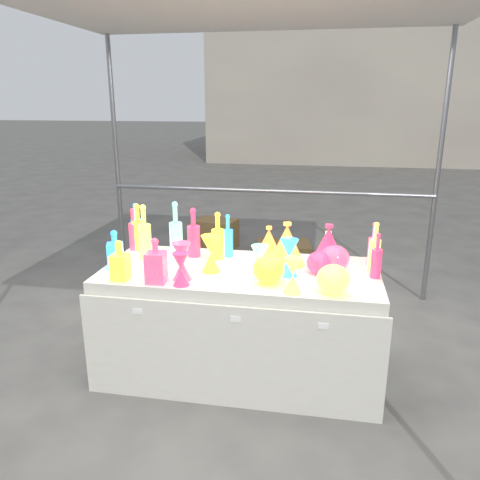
% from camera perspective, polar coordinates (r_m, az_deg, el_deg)
% --- Properties ---
extents(ground, '(80.00, 80.00, 0.00)m').
position_cam_1_polar(ground, '(3.41, -0.00, -15.51)').
color(ground, slate).
rests_on(ground, ground).
extents(display_table, '(1.84, 0.83, 0.75)m').
position_cam_1_polar(display_table, '(3.21, -0.03, -9.93)').
color(display_table, silver).
rests_on(display_table, ground).
extents(background_building, '(14.00, 6.00, 6.00)m').
position_cam_1_polar(background_building, '(17.24, 23.12, 19.30)').
color(background_building, '#C0B5A0').
rests_on(background_building, ground).
extents(cardboard_box_closed, '(0.57, 0.47, 0.36)m').
position_cam_1_polar(cardboard_box_closed, '(5.99, -2.94, 0.80)').
color(cardboard_box_closed, olive).
rests_on(cardboard_box_closed, ground).
extents(cardboard_box_flat, '(0.75, 0.59, 0.06)m').
position_cam_1_polar(cardboard_box_flat, '(6.04, 5.33, -0.63)').
color(cardboard_box_flat, olive).
rests_on(cardboard_box_flat, ground).
extents(bottle_0, '(0.10, 0.10, 0.34)m').
position_cam_1_polar(bottle_0, '(3.52, -12.34, 1.59)').
color(bottle_0, '#E53F15').
rests_on(bottle_0, display_table).
extents(bottle_1, '(0.10, 0.10, 0.34)m').
position_cam_1_polar(bottle_1, '(3.58, -12.52, 1.78)').
color(bottle_1, '#198933').
rests_on(bottle_1, display_table).
extents(bottle_2, '(0.09, 0.09, 0.31)m').
position_cam_1_polar(bottle_2, '(3.52, -12.87, 1.31)').
color(bottle_2, '#F25219').
rests_on(bottle_2, display_table).
extents(bottle_3, '(0.10, 0.10, 0.35)m').
position_cam_1_polar(bottle_3, '(3.29, -5.68, 0.94)').
color(bottle_3, '#1B33A2').
rests_on(bottle_3, display_table).
extents(bottle_4, '(0.11, 0.11, 0.39)m').
position_cam_1_polar(bottle_4, '(3.29, -11.59, 0.98)').
color(bottle_4, '#126572').
rests_on(bottle_4, display_table).
extents(bottle_5, '(0.11, 0.11, 0.41)m').
position_cam_1_polar(bottle_5, '(3.24, -7.83, 1.13)').
color(bottle_5, '#A42051').
rests_on(bottle_5, display_table).
extents(bottle_6, '(0.10, 0.10, 0.33)m').
position_cam_1_polar(bottle_6, '(3.23, -2.73, 0.55)').
color(bottle_6, '#E53F15').
rests_on(bottle_6, display_table).
extents(bottle_7, '(0.09, 0.09, 0.31)m').
position_cam_1_polar(bottle_7, '(3.28, -1.49, 0.56)').
color(bottle_7, '#198933').
rests_on(bottle_7, display_table).
extents(decanter_0, '(0.10, 0.10, 0.25)m').
position_cam_1_polar(decanter_0, '(2.95, -14.44, -2.41)').
color(decanter_0, '#E53F15').
rests_on(decanter_0, display_table).
extents(decanter_1, '(0.12, 0.12, 0.28)m').
position_cam_1_polar(decanter_1, '(2.86, -10.24, -2.46)').
color(decanter_1, '#F25219').
rests_on(decanter_1, display_table).
extents(decanter_2, '(0.13, 0.13, 0.26)m').
position_cam_1_polar(decanter_2, '(3.17, -14.99, -1.08)').
color(decanter_2, '#198933').
rests_on(decanter_2, display_table).
extents(hourglass_0, '(0.12, 0.12, 0.24)m').
position_cam_1_polar(hourglass_0, '(2.89, -7.09, -2.59)').
color(hourglass_0, '#F25219').
rests_on(hourglass_0, display_table).
extents(hourglass_1, '(0.13, 0.13, 0.20)m').
position_cam_1_polar(hourglass_1, '(2.80, -7.21, -3.55)').
color(hourglass_1, '#1B33A2').
rests_on(hourglass_1, display_table).
extents(hourglass_2, '(0.12, 0.12, 0.21)m').
position_cam_1_polar(hourglass_2, '(2.68, 6.45, -4.33)').
color(hourglass_2, '#126572').
rests_on(hourglass_2, display_table).
extents(hourglass_3, '(0.12, 0.12, 0.21)m').
position_cam_1_polar(hourglass_3, '(2.88, 2.41, -2.72)').
color(hourglass_3, '#A42051').
rests_on(hourglass_3, display_table).
extents(hourglass_4, '(0.14, 0.14, 0.24)m').
position_cam_1_polar(hourglass_4, '(3.00, -3.58, -1.68)').
color(hourglass_4, '#E53F15').
rests_on(hourglass_4, display_table).
extents(hourglass_5, '(0.16, 0.16, 0.24)m').
position_cam_1_polar(hourglass_5, '(2.94, 5.98, -2.15)').
color(hourglass_5, '#198933').
rests_on(hourglass_5, display_table).
extents(globe_0, '(0.23, 0.23, 0.15)m').
position_cam_1_polar(globe_0, '(2.83, 3.48, -3.81)').
color(globe_0, '#E53F15').
rests_on(globe_0, display_table).
extents(globe_1, '(0.24, 0.24, 0.15)m').
position_cam_1_polar(globe_1, '(2.72, 11.30, -4.93)').
color(globe_1, '#126572').
rests_on(globe_1, display_table).
extents(globe_2, '(0.25, 0.25, 0.15)m').
position_cam_1_polar(globe_2, '(3.08, 11.44, -2.41)').
color(globe_2, '#F25219').
rests_on(globe_2, display_table).
extents(globe_3, '(0.17, 0.17, 0.13)m').
position_cam_1_polar(globe_3, '(3.02, 9.61, -2.90)').
color(globe_3, '#1B33A2').
rests_on(globe_3, display_table).
extents(lampshade_0, '(0.23, 0.23, 0.22)m').
position_cam_1_polar(lampshade_0, '(3.28, 3.53, -0.23)').
color(lampshade_0, '#FFF535').
rests_on(lampshade_0, display_table).
extents(lampshade_1, '(0.26, 0.26, 0.29)m').
position_cam_1_polar(lampshade_1, '(3.14, 5.73, -0.43)').
color(lampshade_1, '#FFF535').
rests_on(lampshade_1, display_table).
extents(lampshade_2, '(0.32, 0.32, 0.28)m').
position_cam_1_polar(lampshade_2, '(3.15, 10.69, -0.64)').
color(lampshade_2, '#1B33A2').
rests_on(lampshade_2, display_table).
extents(lampshade_3, '(0.25, 0.25, 0.23)m').
position_cam_1_polar(lampshade_3, '(3.19, 10.64, -0.94)').
color(lampshade_3, '#126572').
rests_on(lampshade_3, display_table).
extents(bottle_8, '(0.08, 0.08, 0.28)m').
position_cam_1_polar(bottle_8, '(3.21, 15.95, -0.74)').
color(bottle_8, '#198933').
rests_on(bottle_8, display_table).
extents(bottle_9, '(0.07, 0.07, 0.30)m').
position_cam_1_polar(bottle_9, '(3.22, 15.95, -0.49)').
color(bottle_9, '#F25219').
rests_on(bottle_9, display_table).
extents(bottle_10, '(0.08, 0.08, 0.29)m').
position_cam_1_polar(bottle_10, '(3.01, 16.33, -1.82)').
color(bottle_10, '#1B33A2').
rests_on(bottle_10, display_table).
extents(bottle_11, '(0.07, 0.07, 0.32)m').
position_cam_1_polar(bottle_11, '(3.12, 16.13, -0.78)').
color(bottle_11, '#126572').
rests_on(bottle_11, display_table).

